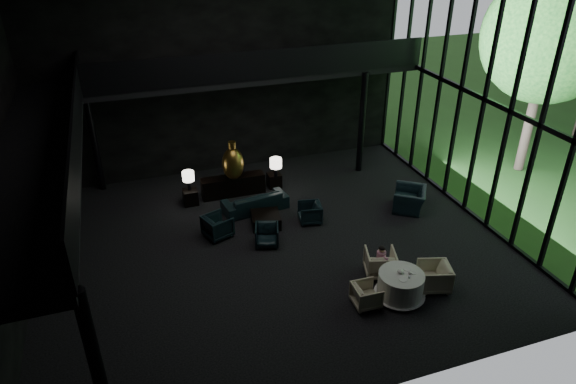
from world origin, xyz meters
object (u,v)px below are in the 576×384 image
object	(u,v)px
side_table_left	(191,197)
table_lamp_left	(188,177)
coffee_table	(266,220)
bronze_urn	(233,163)
lounge_armchair_west	(218,224)
lounge_armchair_east	(310,212)
console	(233,185)
lounge_armchair_south	(267,235)
window_armchair	(410,194)
dining_chair_west	(366,295)
table_lamp_right	(276,164)
sofa	(255,198)
dining_chair_north	(380,260)
child	(381,255)
dining_table	(400,287)
side_table_right	(274,180)
dining_chair_east	(434,275)

from	to	relation	value
side_table_left	table_lamp_left	size ratio (longest dim) A/B	0.78
table_lamp_left	coffee_table	distance (m)	3.22
bronze_urn	lounge_armchair_west	bearing A→B (deg)	-115.45
table_lamp_left	lounge_armchair_east	size ratio (longest dim) A/B	0.99
console	lounge_armchair_south	distance (m)	3.52
side_table_left	lounge_armchair_east	distance (m)	4.35
window_armchair	dining_chair_west	bearing A→B (deg)	-8.07
table_lamp_right	dining_chair_west	bearing A→B (deg)	-87.67
console	side_table_left	world-z (taller)	console
side_table_left	lounge_armchair_south	distance (m)	3.79
table_lamp_left	sofa	size ratio (longest dim) A/B	0.29
lounge_armchair_west	dining_chair_north	xyz separation A→B (m)	(3.96, -3.43, 0.03)
sofa	dining_chair_north	world-z (taller)	sofa
table_lamp_left	lounge_armchair_south	world-z (taller)	table_lamp_left
console	sofa	bearing A→B (deg)	-71.10
table_lamp_left	coffee_table	size ratio (longest dim) A/B	0.76
bronze_urn	lounge_armchair_west	world-z (taller)	bronze_urn
table_lamp_right	dining_chair_north	size ratio (longest dim) A/B	0.80
table_lamp_left	child	size ratio (longest dim) A/B	1.24
lounge_armchair_east	dining_chair_west	bearing A→B (deg)	8.94
lounge_armchair_west	lounge_armchair_east	xyz separation A→B (m)	(3.09, -0.13, -0.08)
dining_table	dining_chair_west	bearing A→B (deg)	-179.87
bronze_urn	side_table_left	world-z (taller)	bronze_urn
coffee_table	table_lamp_left	bearing A→B (deg)	132.84
window_armchair	coffee_table	distance (m)	5.09
console	side_table_right	bearing A→B (deg)	3.03
console	lounge_armchair_west	bearing A→B (deg)	-113.72
dining_chair_north	side_table_right	bearing A→B (deg)	-61.17
bronze_urn	dining_table	world-z (taller)	bronze_urn
table_lamp_right	lounge_armchair_west	world-z (taller)	table_lamp_right
lounge_armchair_south	child	size ratio (longest dim) A/B	1.26
lounge_armchair_west	dining_chair_north	size ratio (longest dim) A/B	0.93
coffee_table	dining_table	distance (m)	5.21
sofa	lounge_armchair_west	xyz separation A→B (m)	(-1.58, -1.21, -0.05)
dining_table	dining_chair_east	distance (m)	1.07
bronze_urn	sofa	size ratio (longest dim) A/B	0.59
table_lamp_left	dining_chair_north	world-z (taller)	table_lamp_left
lounge_armchair_south	child	bearing A→B (deg)	-27.43
dining_chair_west	lounge_armchair_east	bearing A→B (deg)	0.94
table_lamp_right	side_table_right	bearing A→B (deg)	90.00
bronze_urn	table_lamp_right	world-z (taller)	bronze_urn
lounge_armchair_south	dining_chair_north	xyz separation A→B (m)	(2.62, -2.47, 0.11)
console	dining_chair_east	xyz separation A→B (m)	(3.95, -7.02, 0.08)
dining_chair_north	lounge_armchair_east	bearing A→B (deg)	-58.03
coffee_table	child	bearing A→B (deg)	-57.79
table_lamp_left	sofa	bearing A→B (deg)	-30.17
bronze_urn	side_table_right	distance (m)	1.95
lounge_armchair_west	dining_table	xyz separation A→B (m)	(4.00, -4.51, -0.10)
lounge_armchair_south	coffee_table	bearing A→B (deg)	92.41
side_table_left	dining_chair_east	distance (m)	8.80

